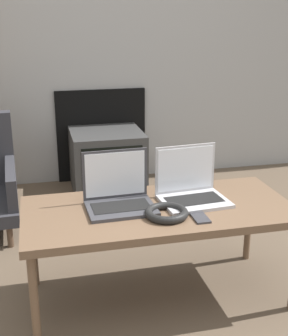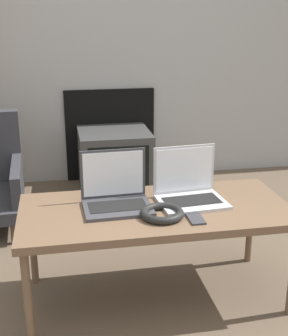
{
  "view_description": "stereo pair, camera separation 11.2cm",
  "coord_description": "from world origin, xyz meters",
  "px_view_note": "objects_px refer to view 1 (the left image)",
  "views": [
    {
      "loc": [
        -0.53,
        -1.54,
        1.34
      ],
      "look_at": [
        0.0,
        0.68,
        0.57
      ],
      "focal_mm": 50.0,
      "sensor_mm": 36.0,
      "label": 1
    },
    {
      "loc": [
        -0.42,
        -1.56,
        1.34
      ],
      "look_at": [
        0.0,
        0.68,
        0.57
      ],
      "focal_mm": 50.0,
      "sensor_mm": 36.0,
      "label": 2
    }
  ],
  "objects_px": {
    "laptop_left": "(119,195)",
    "tv": "(107,161)",
    "headphones": "(166,213)",
    "phone": "(199,217)",
    "laptop_right": "(191,188)"
  },
  "relations": [
    {
      "from": "laptop_left",
      "to": "tv",
      "type": "height_order",
      "value": "laptop_left"
    },
    {
      "from": "headphones",
      "to": "laptop_left",
      "type": "bearing_deg",
      "value": 138.0
    },
    {
      "from": "phone",
      "to": "tv",
      "type": "distance_m",
      "value": 1.68
    },
    {
      "from": "laptop_right",
      "to": "headphones",
      "type": "height_order",
      "value": "laptop_right"
    },
    {
      "from": "laptop_left",
      "to": "phone",
      "type": "distance_m",
      "value": 0.39
    },
    {
      "from": "laptop_left",
      "to": "laptop_right",
      "type": "relative_size",
      "value": 0.97
    },
    {
      "from": "headphones",
      "to": "tv",
      "type": "xyz_separation_m",
      "value": [
        -0.01,
        1.61,
        -0.26
      ]
    },
    {
      "from": "tv",
      "to": "laptop_right",
      "type": "bearing_deg",
      "value": -82.83
    },
    {
      "from": "headphones",
      "to": "phone",
      "type": "xyz_separation_m",
      "value": [
        0.14,
        -0.04,
        -0.01
      ]
    },
    {
      "from": "laptop_right",
      "to": "headphones",
      "type": "distance_m",
      "value": 0.24
    },
    {
      "from": "laptop_left",
      "to": "phone",
      "type": "height_order",
      "value": "laptop_left"
    },
    {
      "from": "tv",
      "to": "headphones",
      "type": "bearing_deg",
      "value": -89.48
    },
    {
      "from": "headphones",
      "to": "tv",
      "type": "distance_m",
      "value": 1.63
    },
    {
      "from": "laptop_right",
      "to": "tv",
      "type": "xyz_separation_m",
      "value": [
        -0.18,
        1.44,
        -0.3
      ]
    },
    {
      "from": "phone",
      "to": "laptop_right",
      "type": "bearing_deg",
      "value": 81.88
    }
  ]
}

